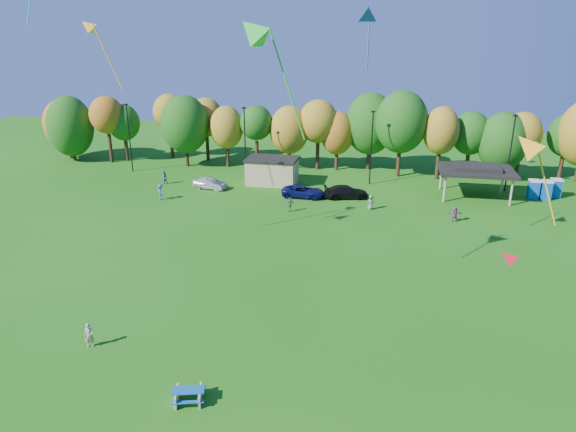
% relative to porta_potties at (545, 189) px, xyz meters
% --- Properties ---
extents(ground, '(160.00, 160.00, 0.00)m').
position_rel_porta_potties_xyz_m(ground, '(-21.86, -38.04, -1.10)').
color(ground, '#19600F').
rests_on(ground, ground).
extents(tree_line, '(93.57, 10.55, 11.15)m').
position_rel_porta_potties_xyz_m(tree_line, '(-22.88, 7.47, 4.82)').
color(tree_line, black).
rests_on(tree_line, ground).
extents(lamp_posts, '(64.50, 0.25, 9.09)m').
position_rel_porta_potties_xyz_m(lamp_posts, '(-19.86, 1.96, 3.80)').
color(lamp_posts, black).
rests_on(lamp_posts, ground).
extents(utility_building, '(6.30, 4.30, 3.25)m').
position_rel_porta_potties_xyz_m(utility_building, '(-31.86, -0.04, 0.54)').
color(utility_building, tan).
rests_on(utility_building, ground).
extents(pavilion, '(8.20, 6.20, 3.77)m').
position_rel_porta_potties_xyz_m(pavilion, '(-7.86, -1.04, 2.13)').
color(pavilion, tan).
rests_on(pavilion, ground).
extents(porta_potties, '(3.75, 2.17, 2.18)m').
position_rel_porta_potties_xyz_m(porta_potties, '(0.00, 0.00, 0.00)').
color(porta_potties, '#0D4DA9').
rests_on(porta_potties, ground).
extents(picnic_table, '(1.97, 1.77, 0.72)m').
position_rel_porta_potties_xyz_m(picnic_table, '(-27.05, -40.32, -0.68)').
color(picnic_table, tan).
rests_on(picnic_table, ground).
extents(kite_flyer, '(0.68, 0.58, 1.57)m').
position_rel_porta_potties_xyz_m(kite_flyer, '(-34.70, -36.87, -0.31)').
color(kite_flyer, tan).
rests_on(kite_flyer, ground).
extents(car_a, '(4.44, 2.30, 1.45)m').
position_rel_porta_potties_xyz_m(car_a, '(-38.73, -3.79, -0.38)').
color(car_a, silver).
rests_on(car_a, ground).
extents(car_b, '(4.21, 2.17, 1.32)m').
position_rel_porta_potties_xyz_m(car_b, '(-38.72, -3.87, -0.44)').
color(car_b, gray).
rests_on(car_b, ground).
extents(car_c, '(5.02, 2.44, 1.37)m').
position_rel_porta_potties_xyz_m(car_c, '(-27.05, -4.98, -0.41)').
color(car_c, '#0D1253').
rests_on(car_c, ground).
extents(car_d, '(5.41, 3.28, 1.47)m').
position_rel_porta_potties_xyz_m(car_d, '(-22.23, -4.38, -0.36)').
color(car_d, black).
rests_on(car_d, ground).
extents(far_person_0, '(1.47, 0.50, 1.57)m').
position_rel_porta_potties_xyz_m(far_person_0, '(-10.86, -9.89, -0.31)').
color(far_person_0, '#9E418F').
rests_on(far_person_0, ground).
extents(far_person_1, '(1.24, 1.34, 1.82)m').
position_rel_porta_potties_xyz_m(far_person_1, '(-42.74, -9.03, -0.19)').
color(far_person_1, '#424492').
rests_on(far_person_1, ground).
extents(far_person_2, '(0.94, 0.87, 1.61)m').
position_rel_porta_potties_xyz_m(far_person_2, '(-19.28, -7.84, -0.29)').
color(far_person_2, '#719163').
rests_on(far_person_2, ground).
extents(far_person_3, '(1.01, 1.06, 1.72)m').
position_rel_porta_potties_xyz_m(far_person_3, '(-45.06, -2.95, -0.24)').
color(far_person_3, teal).
rests_on(far_person_3, ground).
extents(far_person_5, '(0.98, 0.79, 1.56)m').
position_rel_porta_potties_xyz_m(far_person_5, '(-27.62, -10.20, -0.32)').
color(far_person_5, '#698954').
rests_on(far_person_5, ground).
extents(kite_0, '(1.23, 1.03, 1.11)m').
position_rel_porta_potties_xyz_m(kite_0, '(-11.09, -33.41, 5.38)').
color(kite_0, red).
extents(kite_2, '(4.66, 2.36, 7.69)m').
position_rel_porta_potties_xyz_m(kite_2, '(-26.20, -29.20, 16.88)').
color(kite_2, green).
extents(kite_4, '(3.17, 1.25, 5.34)m').
position_rel_porta_potties_xyz_m(kite_4, '(-40.37, -23.53, 17.18)').
color(kite_4, '#FFAD1A').
extents(kite_5, '(1.49, 2.89, 4.63)m').
position_rel_porta_potties_xyz_m(kite_5, '(-19.74, -23.66, 18.12)').
color(kite_5, navy).
extents(kite_10, '(3.48, 1.91, 5.60)m').
position_rel_porta_potties_xyz_m(kite_10, '(-10.40, -30.86, 10.98)').
color(kite_10, '#FFAB1A').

